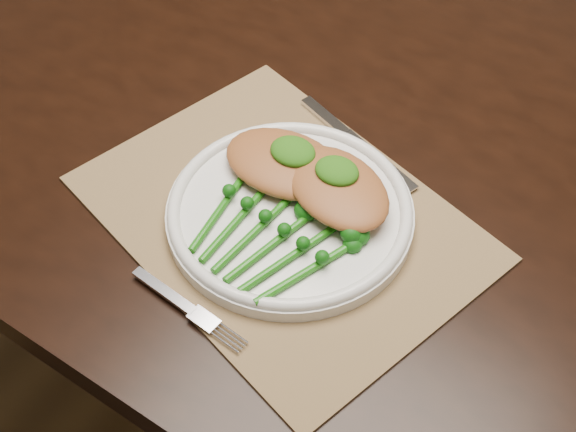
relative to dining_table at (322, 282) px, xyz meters
The scene contains 11 objects.
floor 0.39m from the dining_table, 134.87° to the right, with size 4.00×4.00×0.00m, color #4F361B.
dining_table is the anchor object (origin of this frame).
placemat 0.42m from the dining_table, 76.81° to the right, with size 0.42×0.31×0.00m, color olive.
dinner_plate 0.43m from the dining_table, 73.70° to the right, with size 0.27×0.27×0.02m.
knife 0.38m from the dining_table, 42.33° to the right, with size 0.19×0.08×0.01m.
fork 0.51m from the dining_table, 83.12° to the right, with size 0.15×0.03×0.00m.
chicken_fillet_left 0.43m from the dining_table, 82.40° to the right, with size 0.14×0.10×0.03m, color #A76130.
chicken_fillet_right 0.45m from the dining_table, 58.17° to the right, with size 0.14×0.09×0.03m, color #A76130.
pesto_dollop_left 0.44m from the dining_table, 79.19° to the right, with size 0.05×0.04×0.02m, color #194D0B.
pesto_dollop_right 0.46m from the dining_table, 58.52° to the right, with size 0.05×0.04×0.02m, color #194D0B.
broccolini_bundle 0.47m from the dining_table, 77.32° to the right, with size 0.17×0.19×0.04m.
Camera 1 is at (0.44, -0.58, 1.43)m, focal length 50.00 mm.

